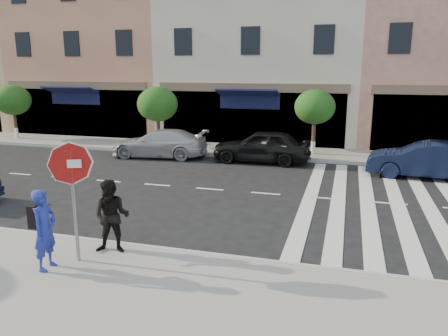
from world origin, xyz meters
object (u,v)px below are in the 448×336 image
Objects in this scene: car_far_left at (159,143)px; car_far_right at (426,160)px; photographer at (45,230)px; car_far_mid at (262,146)px; stop_sign at (71,176)px; walker at (112,217)px.

car_far_right reaches higher than car_far_left.
car_far_mid is at bearing -12.83° from photographer.
stop_sign is at bearing -8.44° from car_far_mid.
car_far_right is (6.63, -1.06, -0.03)m from car_far_mid.
photographer is (-0.38, -0.49, -1.04)m from stop_sign.
car_far_mid is (1.21, 10.89, -0.24)m from walker.
walker is 0.39× the size of car_far_right.
stop_sign is 0.57× the size of car_far_left.
walker reaches higher than car_far_mid.
car_far_left is (-3.70, 10.72, -0.32)m from walker.
photographer reaches higher than car_far_right.
car_far_mid is 6.71m from car_far_right.
photographer reaches higher than walker.
car_far_left is at bearing 86.10° from stop_sign.
car_far_right is at bearing 31.74° from stop_sign.
photographer reaches higher than car_far_mid.
car_far_left is (-2.82, 11.83, -0.33)m from photographer.
stop_sign is at bearing -142.91° from walker.
walker is 0.37× the size of car_far_left.
stop_sign is 13.43m from car_far_right.
car_far_mid is at bearing -93.33° from car_far_right.
walker is 10.96m from car_far_mid.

